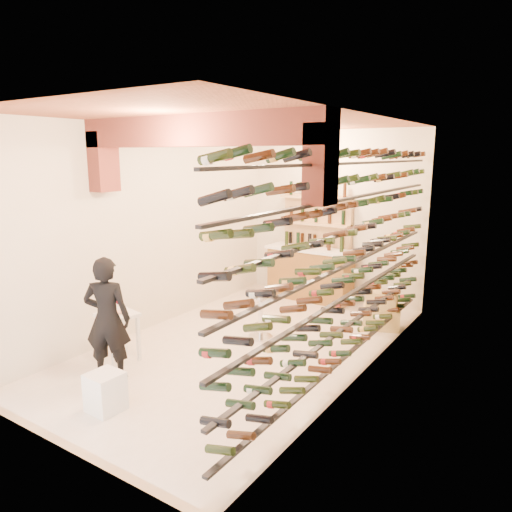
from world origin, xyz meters
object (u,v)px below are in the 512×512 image
at_px(back_counter, 310,272).
at_px(crate_lower, 381,318).
at_px(wine_rack, 347,255).
at_px(chrome_barstool, 261,312).
at_px(white_stool, 105,392).
at_px(person, 107,319).
at_px(tasting_table, 118,322).

xyz_separation_m(back_counter, crate_lower, (1.70, -0.81, -0.36)).
xyz_separation_m(wine_rack, chrome_barstool, (-1.52, 0.42, -1.14)).
relative_size(white_stool, crate_lower, 0.76).
relative_size(white_stool, person, 0.28).
relative_size(tasting_table, person, 0.52).
bearing_deg(crate_lower, back_counter, 154.45).
bearing_deg(back_counter, person, -96.77).
relative_size(back_counter, crate_lower, 3.00).
xyz_separation_m(tasting_table, chrome_barstool, (1.16, 1.74, -0.14)).
xyz_separation_m(back_counter, white_stool, (0.05, -4.95, -0.32)).
height_order(white_stool, chrome_barstool, chrome_barstool).
height_order(white_stool, crate_lower, white_stool).
relative_size(person, chrome_barstool, 2.20).
bearing_deg(white_stool, wine_rack, 52.19).
bearing_deg(tasting_table, white_stool, -36.17).
relative_size(wine_rack, crate_lower, 10.04).
xyz_separation_m(tasting_table, crate_lower, (2.55, 3.16, -0.38)).
bearing_deg(person, crate_lower, -151.04).
bearing_deg(person, back_counter, -126.06).
distance_m(wine_rack, crate_lower, 2.30).
relative_size(chrome_barstool, crate_lower, 1.25).
bearing_deg(chrome_barstool, tasting_table, -123.56).
distance_m(back_counter, person, 4.44).
bearing_deg(wine_rack, tasting_table, -153.66).
relative_size(back_counter, white_stool, 3.94).
height_order(chrome_barstool, crate_lower, chrome_barstool).
distance_m(chrome_barstool, crate_lower, 2.00).
bearing_deg(person, chrome_barstool, -140.17).
height_order(back_counter, person, person).
bearing_deg(tasting_table, wine_rack, 37.54).
distance_m(person, chrome_barstool, 2.36).
bearing_deg(back_counter, crate_lower, -25.55).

